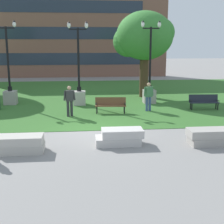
# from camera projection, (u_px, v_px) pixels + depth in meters

# --- Properties ---
(ground_plane) EXTENTS (140.00, 140.00, 0.00)m
(ground_plane) POSITION_uv_depth(u_px,v_px,m) (92.00, 131.00, 14.58)
(ground_plane) COLOR gray
(grass_lawn) EXTENTS (40.00, 20.00, 0.02)m
(grass_lawn) POSITION_uv_depth(u_px,v_px,m) (87.00, 96.00, 24.29)
(grass_lawn) COLOR #336628
(grass_lawn) RESTS_ON ground
(concrete_block_center) EXTENTS (1.80, 0.90, 0.64)m
(concrete_block_center) POSITION_uv_depth(u_px,v_px,m) (20.00, 144.00, 11.68)
(concrete_block_center) COLOR #B2ADA3
(concrete_block_center) RESTS_ON ground
(concrete_block_left) EXTENTS (1.91, 0.90, 0.64)m
(concrete_block_left) POSITION_uv_depth(u_px,v_px,m) (120.00, 137.00, 12.58)
(concrete_block_left) COLOR #BCB7B2
(concrete_block_left) RESTS_ON ground
(concrete_block_right) EXTENTS (1.86, 0.90, 0.64)m
(concrete_block_right) POSITION_uv_depth(u_px,v_px,m) (210.00, 137.00, 12.59)
(concrete_block_right) COLOR #9E9991
(concrete_block_right) RESTS_ON ground
(park_bench_near_left) EXTENTS (1.84, 0.68, 0.90)m
(park_bench_near_left) POSITION_uv_depth(u_px,v_px,m) (111.00, 104.00, 18.21)
(park_bench_near_left) COLOR brown
(park_bench_near_left) RESTS_ON grass_lawn
(park_bench_far_left) EXTENTS (1.83, 0.66, 0.90)m
(park_bench_far_left) POSITION_uv_depth(u_px,v_px,m) (204.00, 101.00, 19.23)
(park_bench_far_left) COLOR #1E232D
(park_bench_far_left) RESTS_ON grass_lawn
(lamp_post_center) EXTENTS (1.32, 0.80, 5.37)m
(lamp_post_center) POSITION_uv_depth(u_px,v_px,m) (79.00, 89.00, 20.54)
(lamp_post_center) COLOR #ADA89E
(lamp_post_center) RESTS_ON grass_lawn
(lamp_post_left) EXTENTS (1.32, 0.80, 5.45)m
(lamp_post_left) POSITION_uv_depth(u_px,v_px,m) (150.00, 87.00, 21.13)
(lamp_post_left) COLOR gray
(lamp_post_left) RESTS_ON grass_lawn
(lamp_post_right) EXTENTS (1.32, 0.80, 5.45)m
(lamp_post_right) POSITION_uv_depth(u_px,v_px,m) (10.00, 88.00, 20.69)
(lamp_post_right) COLOR gray
(lamp_post_right) RESTS_ON grass_lawn
(tree_far_right) EXTENTS (4.41, 4.20, 6.34)m
(tree_far_right) POSITION_uv_depth(u_px,v_px,m) (144.00, 37.00, 22.98)
(tree_far_right) COLOR #42301E
(tree_far_right) RESTS_ON grass_lawn
(person_bystander_near_lawn) EXTENTS (0.64, 0.34, 1.71)m
(person_bystander_near_lawn) POSITION_uv_depth(u_px,v_px,m) (149.00, 95.00, 18.66)
(person_bystander_near_lawn) COLOR #384C7A
(person_bystander_near_lawn) RESTS_ON grass_lawn
(person_bystander_far_lawn) EXTENTS (0.68, 0.33, 1.71)m
(person_bystander_far_lawn) POSITION_uv_depth(u_px,v_px,m) (70.00, 99.00, 17.23)
(person_bystander_far_lawn) COLOR #28282D
(person_bystander_far_lawn) RESTS_ON grass_lawn
(building_facade_distant) EXTENTS (24.68, 1.03, 12.94)m
(building_facade_distant) POSITION_uv_depth(u_px,v_px,m) (64.00, 22.00, 36.78)
(building_facade_distant) COLOR brown
(building_facade_distant) RESTS_ON ground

